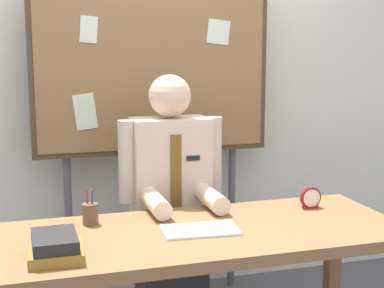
% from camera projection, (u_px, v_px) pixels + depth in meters
% --- Properties ---
extents(back_wall, '(6.40, 0.08, 2.70)m').
position_uv_depth(back_wall, '(146.00, 73.00, 3.45)').
color(back_wall, silver).
rests_on(back_wall, ground_plane).
extents(desk, '(1.78, 0.72, 0.73)m').
position_uv_depth(desk, '(203.00, 249.00, 2.51)').
color(desk, brown).
rests_on(desk, ground_plane).
extents(person, '(0.55, 0.56, 1.37)m').
position_uv_depth(person, '(171.00, 214.00, 3.02)').
color(person, '#2D2D33').
rests_on(person, ground_plane).
extents(bulletin_board, '(1.37, 0.09, 1.86)m').
position_uv_depth(bulletin_board, '(153.00, 74.00, 3.26)').
color(bulletin_board, '#4C3823').
rests_on(bulletin_board, ground_plane).
extents(book_stack, '(0.21, 0.25, 0.09)m').
position_uv_depth(book_stack, '(55.00, 247.00, 2.15)').
color(book_stack, olive).
rests_on(book_stack, desk).
extents(open_notebook, '(0.34, 0.21, 0.01)m').
position_uv_depth(open_notebook, '(200.00, 230.00, 2.47)').
color(open_notebook, white).
rests_on(open_notebook, desk).
extents(desk_clock, '(0.11, 0.04, 0.11)m').
position_uv_depth(desk_clock, '(311.00, 199.00, 2.81)').
color(desk_clock, maroon).
rests_on(desk_clock, desk).
extents(pen_holder, '(0.07, 0.07, 0.16)m').
position_uv_depth(pen_holder, '(90.00, 214.00, 2.56)').
color(pen_holder, brown).
rests_on(pen_holder, desk).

